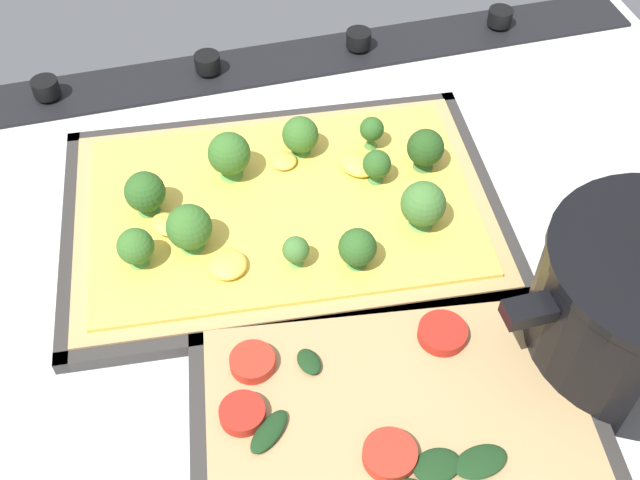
# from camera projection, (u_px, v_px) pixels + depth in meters

# --- Properties ---
(ground_plane) EXTENTS (0.85, 0.71, 0.03)m
(ground_plane) POSITION_uv_depth(u_px,v_px,m) (369.00, 292.00, 0.67)
(ground_plane) COLOR silver
(stove_control_panel) EXTENTS (0.82, 0.07, 0.03)m
(stove_control_panel) POSITION_uv_depth(u_px,v_px,m) (285.00, 59.00, 0.86)
(stove_control_panel) COLOR black
(stove_control_panel) RESTS_ON ground_plane
(baking_tray_front) EXTENTS (0.42, 0.31, 0.01)m
(baking_tray_front) POSITION_uv_depth(u_px,v_px,m) (283.00, 215.00, 0.71)
(baking_tray_front) COLOR #33302D
(baking_tray_front) RESTS_ON ground_plane
(broccoli_pizza) EXTENTS (0.39, 0.28, 0.06)m
(broccoli_pizza) POSITION_uv_depth(u_px,v_px,m) (284.00, 203.00, 0.70)
(broccoli_pizza) COLOR tan
(broccoli_pizza) RESTS_ON baking_tray_front
(baking_tray_back) EXTENTS (0.33, 0.28, 0.01)m
(baking_tray_back) POSITION_uv_depth(u_px,v_px,m) (401.00, 441.00, 0.56)
(baking_tray_back) COLOR #33302D
(baking_tray_back) RESTS_ON ground_plane
(veggie_pizza_back) EXTENTS (0.30, 0.25, 0.02)m
(veggie_pizza_back) POSITION_uv_depth(u_px,v_px,m) (395.00, 434.00, 0.56)
(veggie_pizza_back) COLOR tan
(veggie_pizza_back) RESTS_ON baking_tray_back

